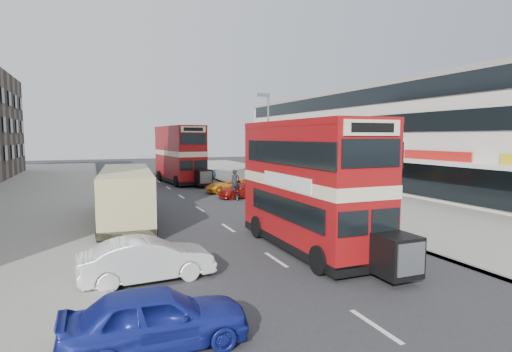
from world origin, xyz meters
name	(u,v)px	position (x,y,z in m)	size (l,w,h in m)	color
ground	(300,276)	(0.00, 0.00, 0.00)	(160.00, 160.00, 0.00)	#28282B
road_surface	(181,197)	(0.00, 20.00, 0.01)	(12.00, 90.00, 0.01)	#28282B
pavement_right	(314,189)	(12.00, 20.00, 0.07)	(12.00, 90.00, 0.15)	gray
pavement_left	(7,205)	(-12.00, 20.00, 0.07)	(12.00, 90.00, 0.15)	gray
kerb_left	(99,200)	(-6.10, 20.00, 0.07)	(0.20, 90.00, 0.16)	gray
kerb_right	(253,192)	(6.10, 20.00, 0.07)	(0.20, 90.00, 0.16)	gray
commercial_row	(374,137)	(19.95, 22.00, 4.70)	(9.90, 46.20, 9.30)	beige
street_lamp	(267,136)	(6.52, 18.00, 4.78)	(1.00, 0.20, 8.12)	slate
bus_main	(309,185)	(1.92, 2.88, 2.75)	(2.64, 9.47, 5.21)	black
bus_second	(180,154)	(1.85, 29.64, 2.96)	(3.75, 10.27, 5.61)	black
coach	(126,193)	(-4.76, 11.56, 1.60)	(3.34, 10.40, 2.71)	black
car_left_near	(156,318)	(-5.24, -3.05, 0.71)	(1.67, 4.14, 1.41)	navy
car_left_front	(147,259)	(-4.89, 1.49, 0.71)	(1.51, 4.34, 1.43)	white
car_right_a	(246,190)	(4.55, 17.58, 0.63)	(1.76, 4.32, 1.26)	maroon
car_right_b	(231,186)	(4.41, 20.73, 0.61)	(2.03, 4.40, 1.22)	orange
car_right_c	(197,173)	(4.47, 33.08, 0.70)	(1.65, 4.10, 1.40)	#5A88B4
pedestrian_near	(318,189)	(8.26, 12.95, 1.06)	(0.67, 0.46, 1.83)	gray
pedestrian_far	(247,172)	(9.18, 29.64, 0.94)	(0.92, 0.38, 1.57)	gray
cyclist	(235,189)	(3.50, 17.05, 0.80)	(0.71, 1.71, 2.27)	gray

